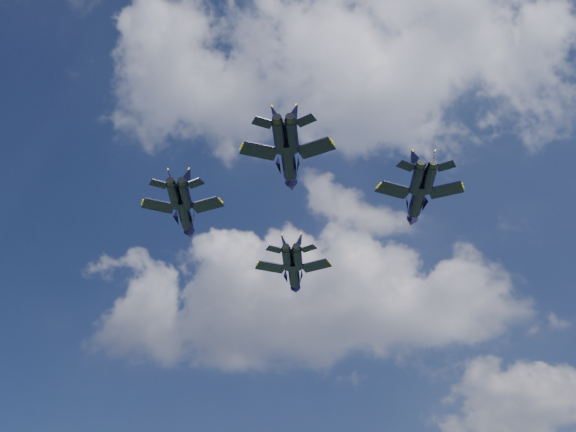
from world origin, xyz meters
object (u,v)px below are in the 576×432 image
Objects in this scene: jet_slot at (289,161)px; jet_lead at (294,274)px; jet_right at (417,200)px; jet_left at (185,215)px.

jet_lead is at bearing 92.72° from jet_slot.
jet_lead is at bearing 131.73° from jet_right.
jet_left is 1.01× the size of jet_slot.
jet_right is at bearing -3.38° from jet_left.
jet_lead is 0.98× the size of jet_right.
jet_left is 0.95× the size of jet_right.
jet_lead is 26.33m from jet_right.
jet_right reaches higher than jet_slot.
jet_slot is (-15.91, -15.95, -3.12)m from jet_right.
jet_left is at bearing -131.32° from jet_lead.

